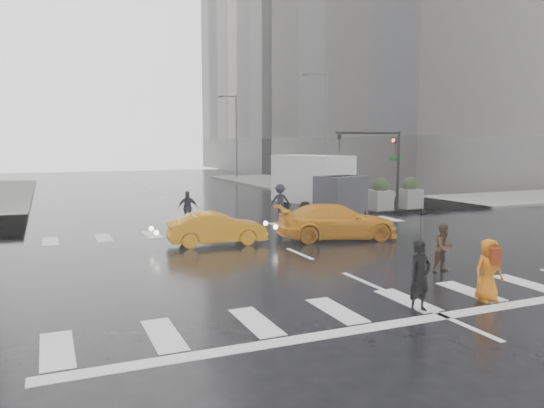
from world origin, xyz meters
name	(u,v)px	position (x,y,z in m)	size (l,w,h in m)	color
ground	(300,254)	(0.00, 0.00, 0.00)	(120.00, 120.00, 0.00)	black
sidewalk_ne	(423,191)	(19.50, 17.50, 0.07)	(35.00, 35.00, 0.15)	slate
building_ne_far	(310,60)	(29.00, 56.00, 16.27)	(26.05, 26.05, 36.00)	gray
road_markings	(300,254)	(0.00, 0.00, 0.01)	(18.00, 48.00, 0.01)	silver
traffic_signal_pole	(383,155)	(9.01, 8.01, 3.22)	(4.45, 0.42, 4.50)	black
street_lamp_near	(325,128)	(10.87, 18.00, 4.95)	(2.15, 0.22, 9.00)	#59595B
street_lamp_far	(235,133)	(10.87, 38.00, 4.95)	(2.15, 0.22, 9.00)	#59595B
planter_west	(349,196)	(7.00, 8.20, 0.98)	(1.10, 1.10, 1.80)	slate
planter_mid	(380,195)	(9.00, 8.20, 0.98)	(1.10, 1.10, 1.80)	slate
planter_east	(410,194)	(11.00, 8.20, 0.98)	(1.10, 1.10, 1.80)	slate
pedestrian_black	(421,242)	(-0.28, -6.80, 1.61)	(1.09, 1.10, 2.43)	black
pedestrian_brown	(444,248)	(2.86, -4.00, 0.72)	(0.70, 0.55, 1.45)	#452C18
pedestrian_orange	(488,270)	(1.78, -6.81, 0.79)	(0.80, 0.56, 1.55)	orange
pedestrian_far_a	(188,208)	(-1.95, 8.03, 0.81)	(0.95, 0.58, 1.62)	black
pedestrian_far_b	(280,201)	(3.05, 8.54, 0.87)	(1.13, 0.62, 1.74)	black
taxi_mid	(217,228)	(-2.13, 2.85, 0.62)	(1.30, 3.74, 1.23)	orange
taxi_rear	(337,222)	(2.64, 2.00, 0.71)	(1.99, 4.31, 1.42)	orange
box_truck	(319,184)	(5.21, 8.30, 1.70)	(2.25, 6.01, 3.19)	silver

